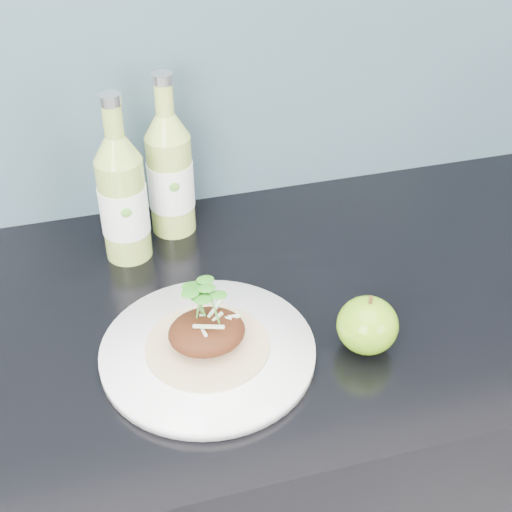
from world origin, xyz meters
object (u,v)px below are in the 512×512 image
object	(u,v)px
green_apple	(367,325)
cider_bottle_left	(123,198)
dinner_plate	(208,352)
cider_bottle_right	(170,174)

from	to	relation	value
green_apple	cider_bottle_left	bearing A→B (deg)	132.93
cider_bottle_left	dinner_plate	bearing A→B (deg)	-67.57
green_apple	cider_bottle_right	distance (m)	0.39
cider_bottle_right	dinner_plate	bearing A→B (deg)	-94.70
dinner_plate	cider_bottle_right	bearing A→B (deg)	87.81
cider_bottle_right	cider_bottle_left	bearing A→B (deg)	-149.46
dinner_plate	green_apple	world-z (taller)	green_apple
dinner_plate	cider_bottle_left	xyz separation A→B (m)	(-0.07, 0.25, 0.09)
dinner_plate	green_apple	distance (m)	0.20
dinner_plate	green_apple	xyz separation A→B (m)	(0.20, -0.04, 0.03)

